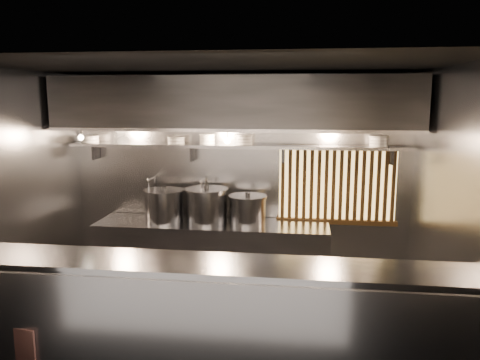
% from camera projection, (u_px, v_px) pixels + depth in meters
% --- Properties ---
extents(floor, '(4.50, 4.50, 0.00)m').
position_uv_depth(floor, '(220.00, 331.00, 5.05)').
color(floor, black).
rests_on(floor, ground).
extents(ceiling, '(4.50, 4.50, 0.00)m').
position_uv_depth(ceiling, '(218.00, 66.00, 4.57)').
color(ceiling, black).
rests_on(ceiling, wall_back).
extents(wall_back, '(4.50, 0.00, 4.50)m').
position_uv_depth(wall_back, '(238.00, 180.00, 6.28)').
color(wall_back, gray).
rests_on(wall_back, floor).
extents(wall_left, '(0.00, 3.00, 3.00)m').
position_uv_depth(wall_left, '(16.00, 199.00, 5.10)').
color(wall_left, gray).
rests_on(wall_left, floor).
extents(wall_right, '(0.00, 3.00, 3.00)m').
position_uv_depth(wall_right, '(448.00, 212.00, 4.52)').
color(wall_right, gray).
rests_on(wall_right, floor).
extents(serving_counter, '(4.50, 0.56, 1.13)m').
position_uv_depth(serving_counter, '(200.00, 325.00, 4.02)').
color(serving_counter, '#99999E').
rests_on(serving_counter, floor).
extents(cooking_bench, '(3.00, 0.70, 0.90)m').
position_uv_depth(cooking_bench, '(212.00, 256.00, 6.12)').
color(cooking_bench, '#99999E').
rests_on(cooking_bench, floor).
extents(bowl_shelf, '(4.40, 0.34, 0.04)m').
position_uv_depth(bowl_shelf, '(237.00, 146.00, 6.02)').
color(bowl_shelf, '#99999E').
rests_on(bowl_shelf, wall_back).
extents(exhaust_hood, '(4.40, 0.81, 0.65)m').
position_uv_depth(exhaust_hood, '(234.00, 104.00, 5.71)').
color(exhaust_hood, '#2D2D30').
rests_on(exhaust_hood, ceiling).
extents(wood_screen, '(1.56, 0.09, 1.04)m').
position_uv_depth(wood_screen, '(337.00, 185.00, 6.07)').
color(wood_screen, '#FFCF72').
rests_on(wood_screen, wall_back).
extents(faucet_left, '(0.04, 0.30, 0.50)m').
position_uv_depth(faucet_left, '(153.00, 187.00, 6.31)').
color(faucet_left, silver).
rests_on(faucet_left, wall_back).
extents(faucet_right, '(0.04, 0.30, 0.50)m').
position_uv_depth(faucet_right, '(204.00, 188.00, 6.22)').
color(faucet_right, silver).
rests_on(faucet_right, wall_back).
extents(heat_lamp, '(0.25, 0.35, 0.20)m').
position_uv_depth(heat_lamp, '(79.00, 133.00, 5.77)').
color(heat_lamp, '#99999E').
rests_on(heat_lamp, exhaust_hood).
extents(pendant_bulb, '(0.09, 0.09, 0.19)m').
position_uv_depth(pendant_bulb, '(227.00, 140.00, 5.90)').
color(pendant_bulb, '#2D2D30').
rests_on(pendant_bulb, exhaust_hood).
extents(stock_pot_left, '(0.69, 0.69, 0.46)m').
position_uv_depth(stock_pot_left, '(164.00, 206.00, 6.06)').
color(stock_pot_left, '#99999E').
rests_on(stock_pot_left, cooking_bench).
extents(stock_pot_mid, '(0.73, 0.73, 0.49)m').
position_uv_depth(stock_pot_mid, '(207.00, 205.00, 6.03)').
color(stock_pot_mid, '#99999E').
rests_on(stock_pot_mid, cooking_bench).
extents(stock_pot_right, '(0.63, 0.63, 0.41)m').
position_uv_depth(stock_pot_right, '(248.00, 209.00, 5.97)').
color(stock_pot_right, '#99999E').
rests_on(stock_pot_right, cooking_bench).
extents(red_placard, '(0.27, 0.06, 0.37)m').
position_uv_depth(red_placard, '(22.00, 349.00, 3.99)').
color(red_placard, red).
rests_on(red_placard, serving_counter).
extents(bowl_stack_0, '(0.24, 0.24, 0.09)m').
position_uv_depth(bowl_stack_0, '(90.00, 139.00, 6.26)').
color(bowl_stack_0, white).
rests_on(bowl_stack_0, bowl_shelf).
extents(bowl_stack_1, '(0.23, 0.23, 0.09)m').
position_uv_depth(bowl_stack_1, '(176.00, 140.00, 6.11)').
color(bowl_stack_1, white).
rests_on(bowl_stack_1, bowl_shelf).
extents(bowl_stack_2, '(0.21, 0.21, 0.13)m').
position_uv_depth(bowl_stack_2, '(207.00, 139.00, 6.05)').
color(bowl_stack_2, white).
rests_on(bowl_stack_2, bowl_shelf).
extents(bowl_stack_3, '(0.25, 0.25, 0.13)m').
position_uv_depth(bowl_stack_3, '(244.00, 140.00, 5.99)').
color(bowl_stack_3, white).
rests_on(bowl_stack_3, bowl_shelf).
extents(bowl_stack_4, '(0.24, 0.24, 0.13)m').
position_uv_depth(bowl_stack_4, '(379.00, 141.00, 5.78)').
color(bowl_stack_4, white).
rests_on(bowl_stack_4, bowl_shelf).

